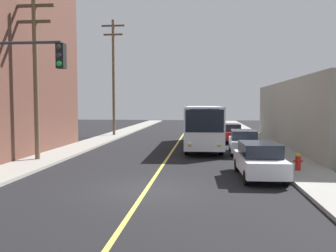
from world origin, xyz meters
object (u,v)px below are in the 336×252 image
Objects in this scene: parked_car_red at (230,133)px; utility_pole_mid at (113,73)px; parked_car_white at (259,160)px; city_bus at (203,124)px; parked_car_silver at (243,142)px; fire_hydrant at (298,161)px; utility_pole_near at (36,70)px; traffic_signal_left_corner at (15,81)px.

utility_pole_mid is (-11.79, 4.30, 5.81)m from parked_car_red.
parked_car_white is 0.37× the size of utility_pole_mid.
parked_car_silver is (2.74, -3.49, -0.98)m from city_bus.
utility_pole_mid is at bearing 127.53° from fire_hydrant.
utility_pole_near reaches higher than parked_car_white.
city_bus is 13.42m from utility_pole_mid.
fire_hydrant is (2.21, -13.93, -0.26)m from parked_car_red.
parked_car_silver is 17.88m from utility_pole_mid.
parked_car_white is 23.59m from utility_pole_mid.
parked_car_white is at bearing -76.97° from city_bus.
fire_hydrant is (14.35, -2.01, -4.79)m from utility_pole_near.
parked_car_silver is 1.01× the size of parked_car_red.
utility_pole_mid is at bearing 94.49° from traffic_signal_left_corner.
city_bus is 1.02× the size of utility_pole_mid.
parked_car_silver is at bearing 106.64° from fire_hydrant.
traffic_signal_left_corner reaches higher than city_bus.
city_bus is at bearing 61.11° from traffic_signal_left_corner.
city_bus is at bearing -121.14° from parked_car_red.
utility_pole_mid is at bearing 159.98° from parked_car_red.
parked_car_silver is (0.15, 7.68, 0.00)m from parked_car_white.
utility_pole_near reaches higher than parked_car_red.
parked_car_red is at bearing -20.02° from utility_pole_mid.
fire_hydrant is at bearing -7.99° from utility_pole_near.
traffic_signal_left_corner is at bearing -165.57° from parked_car_white.
city_bus is at bearing -41.72° from utility_pole_mid.
parked_car_silver is at bearing -51.89° from city_bus.
fire_hydrant is at bearing 31.82° from parked_car_white.
utility_pole_mid reaches higher than parked_car_red.
parked_car_red is at bearing 90.54° from parked_car_white.
city_bus is 15.95m from traffic_signal_left_corner.
parked_car_red reaches higher than fire_hydrant.
traffic_signal_left_corner is at bearing -162.34° from fire_hydrant.
fire_hydrant is (4.65, -9.89, -1.23)m from city_bus.
city_bus is 11.51m from parked_car_white.
traffic_signal_left_corner is (2.09, -5.92, -1.07)m from utility_pole_near.
parked_car_white is 0.74× the size of traffic_signal_left_corner.
traffic_signal_left_corner is at bearing -118.89° from city_bus.
utility_pole_near reaches higher than traffic_signal_left_corner.
parked_car_white and parked_car_silver have the same top height.
utility_pole_mid reaches higher than city_bus.
utility_pole_near is 16.26m from utility_pole_mid.
utility_pole_mid is 14.21× the size of fire_hydrant.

